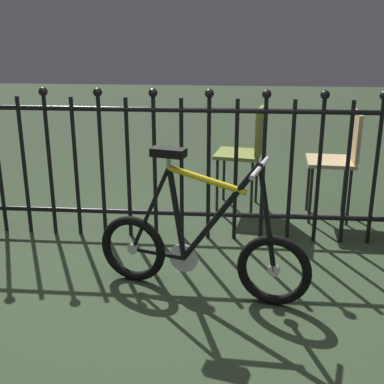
% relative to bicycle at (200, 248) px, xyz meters
% --- Properties ---
extents(ground_plane, '(20.00, 20.00, 0.00)m').
position_rel_bicycle_xyz_m(ground_plane, '(-0.14, 0.02, -0.29)').
color(ground_plane, '#2B3A25').
extents(iron_fence, '(4.51, 0.07, 1.16)m').
position_rel_bicycle_xyz_m(iron_fence, '(-0.22, 0.81, 0.30)').
color(iron_fence, black).
rests_on(iron_fence, ground).
extents(bicycle, '(1.29, 0.47, 0.88)m').
position_rel_bicycle_xyz_m(bicycle, '(0.00, 0.00, 0.00)').
color(bicycle, black).
rests_on(bicycle, ground).
extents(chair_olive, '(0.43, 0.43, 0.88)m').
position_rel_bicycle_xyz_m(chair_olive, '(0.30, 1.50, 0.25)').
color(chair_olive, black).
rests_on(chair_olive, ground).
extents(chair_tan, '(0.40, 0.40, 0.89)m').
position_rel_bicycle_xyz_m(chair_tan, '(1.04, 1.31, 0.26)').
color(chair_tan, black).
rests_on(chair_tan, ground).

